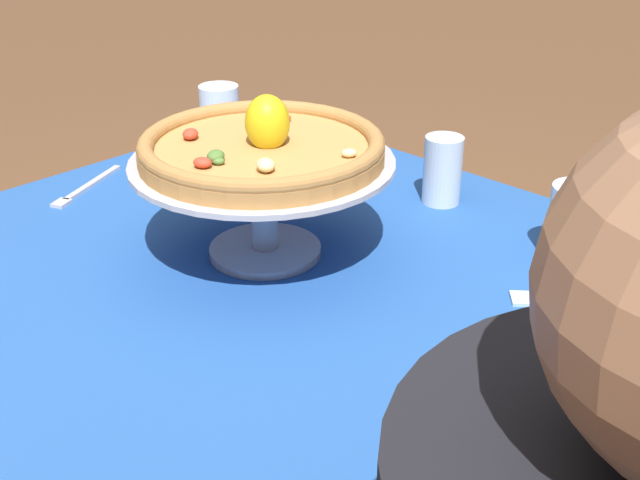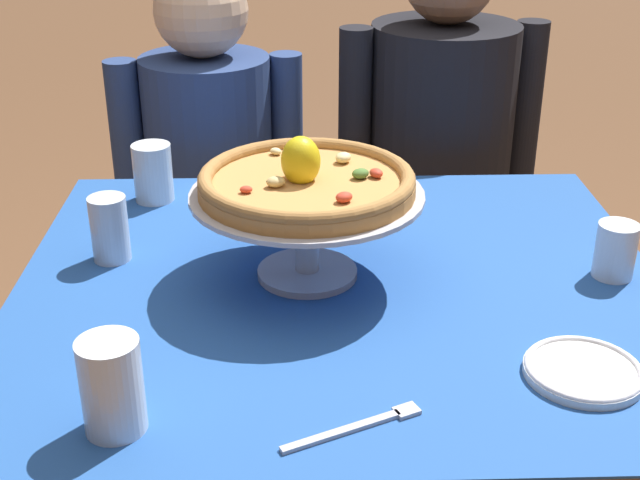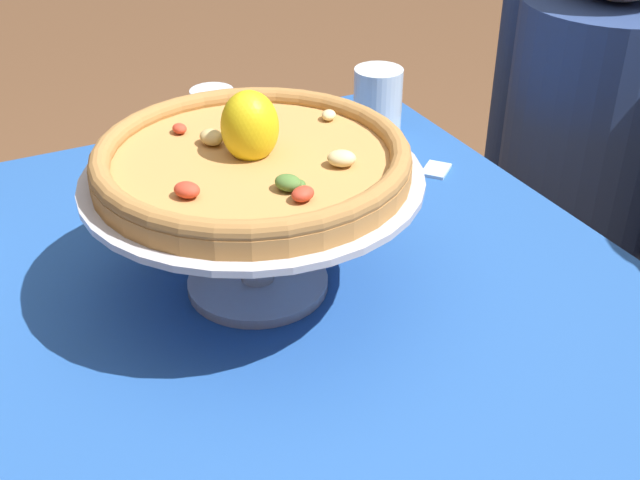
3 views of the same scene
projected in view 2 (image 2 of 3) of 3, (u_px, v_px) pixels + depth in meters
dining_table at (340, 341)px, 1.49m from camera, size 1.09×0.97×0.75m
pizza_stand at (307, 215)px, 1.42m from camera, size 0.39×0.39×0.15m
pizza at (307, 181)px, 1.39m from camera, size 0.35×0.35×0.09m
water_glass_front_left at (113, 392)px, 1.07m from camera, size 0.08×0.08×0.13m
water_glass_side_right at (615, 254)px, 1.45m from camera, size 0.07×0.07×0.10m
water_glass_side_left at (110, 232)px, 1.50m from camera, size 0.07×0.07×0.12m
water_glass_back_left at (153, 176)px, 1.74m from camera, size 0.08×0.08×0.12m
side_plate at (583, 370)px, 1.19m from camera, size 0.17×0.17×0.02m
dinner_fork at (360, 426)px, 1.09m from camera, size 0.19×0.10×0.01m
sugar_packet at (228, 194)px, 1.79m from camera, size 0.06×0.06×0.00m
diner_left at (212, 206)px, 2.22m from camera, size 0.47×0.36×1.17m
diner_right at (437, 186)px, 2.21m from camera, size 0.51×0.40×1.24m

